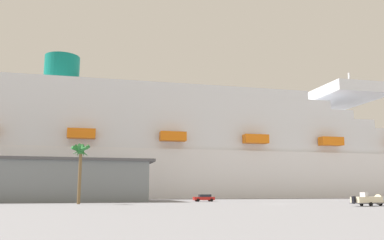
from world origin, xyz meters
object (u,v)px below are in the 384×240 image
cruise_ship (168,153)px  palm_tree (81,157)px  parked_car_red_hatchback (204,198)px  small_boat_on_trailer (370,200)px  parked_car_green_wagon (40,198)px

cruise_ship → palm_tree: (-25.92, -61.91, -6.81)m
palm_tree → parked_car_red_hatchback: palm_tree is taller
palm_tree → small_boat_on_trailer: bearing=-23.6°
parked_car_green_wagon → parked_car_red_hatchback: (35.02, 1.27, 0.00)m
cruise_ship → parked_car_green_wagon: size_ratio=58.08×
small_boat_on_trailer → palm_tree: size_ratio=0.66×
small_boat_on_trailer → parked_car_green_wagon: small_boat_on_trailer is taller
parked_car_red_hatchback → palm_tree: bearing=-153.7°
cruise_ship → small_boat_on_trailer: size_ratio=37.78×
palm_tree → parked_car_green_wagon: size_ratio=2.33×
palm_tree → parked_car_green_wagon: bearing=124.9°
small_boat_on_trailer → parked_car_green_wagon: size_ratio=1.54×
palm_tree → parked_car_red_hatchback: 30.76m
small_boat_on_trailer → cruise_ship: bearing=103.5°
cruise_ship → palm_tree: 67.46m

